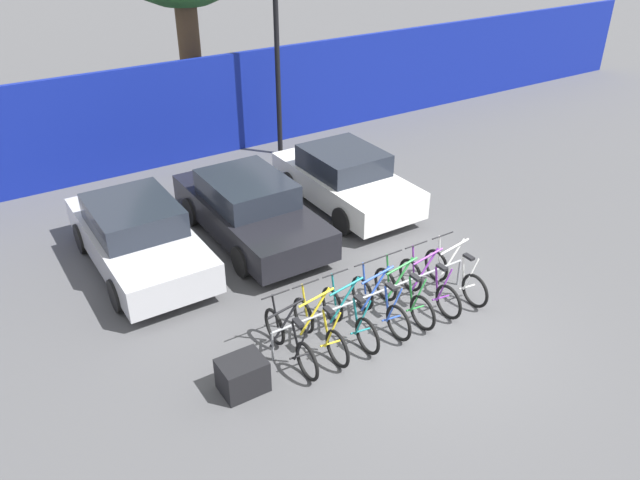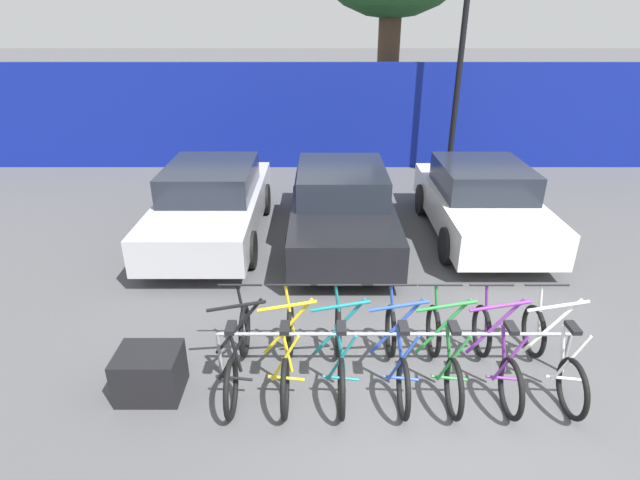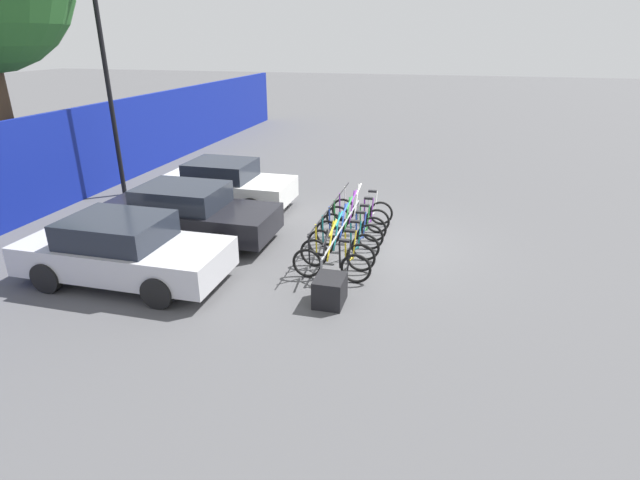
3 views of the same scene
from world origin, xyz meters
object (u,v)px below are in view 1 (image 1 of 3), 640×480
at_px(bike_rack, 374,296).
at_px(bicycle_purple, 429,286).
at_px(bicycle_black, 290,341).
at_px(car_white, 345,179).
at_px(bicycle_teal, 349,318).
at_px(bicycle_yellow, 320,329).
at_px(bicycle_white, 455,275).
at_px(lamp_post, 276,15).
at_px(car_silver, 138,236).
at_px(bicycle_green, 404,296).
at_px(bicycle_blue, 380,305).
at_px(car_black, 249,209).
at_px(cargo_crate, 243,375).

height_order(bike_rack, bicycle_purple, bicycle_purple).
distance_m(bicycle_black, car_white, 5.83).
bearing_deg(bicycle_teal, car_white, 58.26).
height_order(bicycle_yellow, bicycle_white, same).
bearing_deg(lamp_post, bicycle_black, -118.39).
bearing_deg(car_silver, bicycle_green, -50.32).
bearing_deg(bicycle_green, bicycle_black, -177.01).
bearing_deg(bicycle_yellow, bicycle_blue, 2.43).
bearing_deg(car_silver, bicycle_yellow, -68.18).
distance_m(bicycle_teal, lamp_post, 9.25).
xyz_separation_m(bicycle_black, bicycle_yellow, (0.57, 0.00, 0.00)).
bearing_deg(car_black, car_silver, 176.91).
distance_m(bicycle_yellow, car_silver, 4.51).
bearing_deg(bicycle_purple, bicycle_yellow, 176.41).
xyz_separation_m(bicycle_yellow, bicycle_teal, (0.60, 0.00, 0.00)).
distance_m(bicycle_black, car_silver, 4.33).
xyz_separation_m(bike_rack, bicycle_blue, (0.02, -0.15, -0.11)).
height_order(bicycle_teal, cargo_crate, bicycle_teal).
relative_size(bicycle_purple, cargo_crate, 2.44).
bearing_deg(car_black, lamp_post, 52.93).
xyz_separation_m(bicycle_teal, car_silver, (-2.27, 4.17, 0.31)).
relative_size(car_black, cargo_crate, 6.35).
xyz_separation_m(car_silver, car_white, (5.09, 0.06, -0.00)).
xyz_separation_m(bike_rack, bicycle_yellow, (-1.24, -0.15, -0.11)).
relative_size(bike_rack, cargo_crate, 5.95).
height_order(bicycle_blue, car_black, car_black).
distance_m(bicycle_black, cargo_crate, 1.00).
height_order(bike_rack, bicycle_teal, bicycle_teal).
height_order(bike_rack, car_silver, car_silver).
relative_size(bicycle_white, car_black, 0.38).
relative_size(bicycle_black, bicycle_yellow, 1.00).
bearing_deg(car_white, bicycle_purple, -103.60).
relative_size(bicycle_black, car_black, 0.38).
bearing_deg(cargo_crate, bicycle_purple, 2.99).
distance_m(bicycle_white, car_silver, 6.31).
height_order(bicycle_green, lamp_post, lamp_post).
bearing_deg(bicycle_purple, bicycle_teal, 176.41).
height_order(bicycle_yellow, car_silver, car_silver).
height_order(car_black, lamp_post, lamp_post).
height_order(bicycle_purple, cargo_crate, bicycle_purple).
height_order(bicycle_yellow, bicycle_purple, same).
relative_size(bicycle_blue, cargo_crate, 2.44).
height_order(bicycle_black, bicycle_yellow, same).
bearing_deg(bicycle_blue, bicycle_yellow, -177.47).
relative_size(lamp_post, cargo_crate, 9.98).
bearing_deg(bicycle_purple, car_white, 72.81).
relative_size(bike_rack, bicycle_white, 2.44).
xyz_separation_m(bicycle_yellow, bicycle_purple, (2.40, 0.00, 0.00)).
distance_m(bicycle_black, car_black, 4.27).
height_order(bicycle_yellow, cargo_crate, bicycle_yellow).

